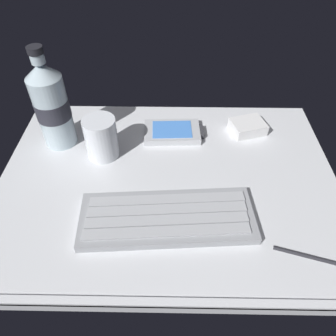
{
  "coord_description": "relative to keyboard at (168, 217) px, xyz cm",
  "views": [
    {
      "loc": [
        0.69,
        -41.74,
        44.56
      ],
      "look_at": [
        0.0,
        0.0,
        3.0
      ],
      "focal_mm": 34.45,
      "sensor_mm": 36.0,
      "label": 1
    }
  ],
  "objects": [
    {
      "name": "stylus_pen",
      "position": [
        21.21,
        -6.32,
        -0.46
      ],
      "size": [
        9.31,
        3.34,
        0.7
      ],
      "primitive_type": "cylinder",
      "rotation": [
        0.0,
        1.57,
        -0.29
      ],
      "color": "#26262B",
      "rests_on": "ground_plane"
    },
    {
      "name": "ground_plane",
      "position": [
        -0.14,
        9.25,
        -1.79
      ],
      "size": [
        64.0,
        48.0,
        2.8
      ],
      "color": "silver"
    },
    {
      "name": "keyboard",
      "position": [
        0.0,
        0.0,
        0.0
      ],
      "size": [
        29.68,
        12.94,
        1.7
      ],
      "color": "#93969B",
      "rests_on": "ground_plane"
    },
    {
      "name": "juice_cup",
      "position": [
        -13.34,
        16.39,
        3.1
      ],
      "size": [
        6.4,
        6.4,
        8.5
      ],
      "color": "silver",
      "rests_on": "ground_plane"
    },
    {
      "name": "handheld_device",
      "position": [
        0.67,
        22.93,
        -0.08
      ],
      "size": [
        13.04,
        8.12,
        1.5
      ],
      "color": "#B7BABF",
      "rests_on": "ground_plane"
    },
    {
      "name": "charger_block",
      "position": [
        17.13,
        24.43,
        0.39
      ],
      "size": [
        8.33,
        7.39,
        2.4
      ],
      "primitive_type": "cube",
      "rotation": [
        0.0,
        0.0,
        0.29
      ],
      "color": "white",
      "rests_on": "ground_plane"
    },
    {
      "name": "water_bottle",
      "position": [
        -22.99,
        20.34,
        8.2
      ],
      "size": [
        6.73,
        6.73,
        20.8
      ],
      "color": "silver",
      "rests_on": "ground_plane"
    }
  ]
}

